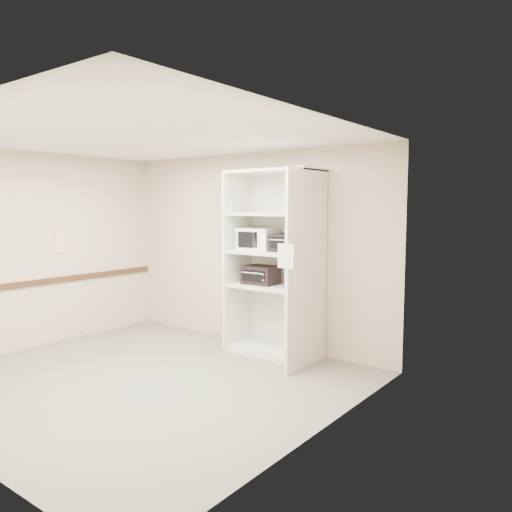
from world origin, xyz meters
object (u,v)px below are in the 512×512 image
Objects in this scene: shelving_unit at (277,270)px; toaster_oven_lower at (261,275)px; microwave at (257,239)px; toaster_oven_upper at (288,243)px.

shelving_unit is 0.28m from toaster_oven_lower.
microwave is 1.20× the size of toaster_oven_upper.
shelving_unit is 5.97× the size of toaster_oven_upper.
shelving_unit is 0.53m from microwave.
toaster_oven_upper is at bearing 4.37° from toaster_oven_lower.
shelving_unit is at bearing -167.36° from toaster_oven_upper.
toaster_oven_lower is at bearing -177.43° from toaster_oven_upper.
shelving_unit is 4.99× the size of microwave.
toaster_oven_lower is (0.09, -0.04, -0.47)m from microwave.
toaster_oven_lower is (-0.26, -0.00, -0.09)m from shelving_unit.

